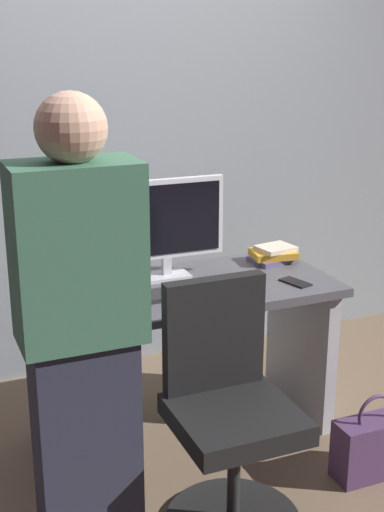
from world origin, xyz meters
TOP-DOWN VIEW (x-y plane):
  - ground_plane at (0.00, 0.00)m, footprint 9.00×9.00m
  - wall_back at (0.00, 0.91)m, footprint 6.40×0.10m
  - desk at (0.00, 0.00)m, footprint 1.31×0.64m
  - office_chair at (-0.10, -0.63)m, footprint 0.52×0.52m
  - person_at_desk at (-0.64, -0.64)m, footprint 0.40×0.24m
  - monitor at (-0.05, 0.13)m, footprint 0.54×0.14m
  - keyboard at (-0.05, -0.10)m, footprint 0.43×0.13m
  - mouse at (0.24, -0.07)m, footprint 0.06×0.10m
  - cup_near_keyboard at (-0.42, -0.18)m, footprint 0.07×0.07m
  - cup_by_monitor at (-0.46, 0.19)m, footprint 0.07×0.07m
  - book_stack at (0.51, 0.15)m, footprint 0.23×0.19m
  - cell_phone at (0.45, -0.16)m, footprint 0.11×0.16m
  - handbag at (0.59, -0.62)m, footprint 0.34×0.14m

SIDE VIEW (x-z plane):
  - ground_plane at x=0.00m, z-range 0.00..0.00m
  - handbag at x=0.59m, z-range -0.05..0.33m
  - office_chair at x=-0.10m, z-range -0.04..0.90m
  - desk at x=0.00m, z-range 0.13..0.87m
  - cell_phone at x=0.45m, z-range 0.73..0.74m
  - keyboard at x=-0.05m, z-range 0.73..0.75m
  - mouse at x=0.24m, z-range 0.73..0.77m
  - book_stack at x=0.51m, z-range 0.73..0.81m
  - cup_by_monitor at x=-0.46m, z-range 0.73..0.82m
  - cup_near_keyboard at x=-0.42m, z-range 0.73..0.83m
  - person_at_desk at x=-0.64m, z-range 0.02..1.66m
  - monitor at x=-0.05m, z-range 0.76..1.22m
  - wall_back at x=0.00m, z-range 0.00..3.00m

